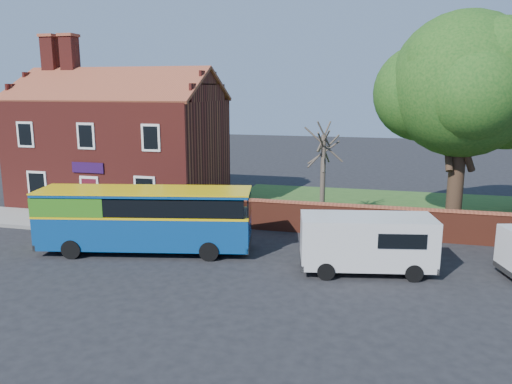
# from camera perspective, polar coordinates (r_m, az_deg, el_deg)

# --- Properties ---
(ground) EXTENTS (120.00, 120.00, 0.00)m
(ground) POSITION_cam_1_polar(r_m,az_deg,el_deg) (21.07, -13.03, -8.63)
(ground) COLOR black
(ground) RESTS_ON ground
(pavement) EXTENTS (18.00, 3.50, 0.12)m
(pavement) POSITION_cam_1_polar(r_m,az_deg,el_deg) (29.27, -20.11, -3.17)
(pavement) COLOR gray
(pavement) RESTS_ON ground
(kerb) EXTENTS (18.00, 0.15, 0.14)m
(kerb) POSITION_cam_1_polar(r_m,az_deg,el_deg) (27.90, -22.13, -4.02)
(kerb) COLOR slate
(kerb) RESTS_ON ground
(grass_strip) EXTENTS (26.00, 12.00, 0.04)m
(grass_strip) POSITION_cam_1_polar(r_m,az_deg,el_deg) (31.52, 20.69, -2.26)
(grass_strip) COLOR #426B28
(grass_strip) RESTS_ON ground
(shop_building) EXTENTS (12.30, 8.13, 10.50)m
(shop_building) POSITION_cam_1_polar(r_m,az_deg,el_deg) (33.47, -15.02, 4.79)
(shop_building) COLOR maroon
(shop_building) RESTS_ON ground
(boundary_wall) EXTENTS (22.00, 0.38, 1.60)m
(boundary_wall) POSITION_cam_1_polar(r_m,az_deg,el_deg) (25.55, 22.20, -3.69)
(boundary_wall) COLOR maroon
(boundary_wall) RESTS_ON ground
(bus) EXTENTS (9.68, 4.24, 2.87)m
(bus) POSITION_cam_1_polar(r_m,az_deg,el_deg) (22.88, -13.27, -2.74)
(bus) COLOR navy
(bus) RESTS_ON ground
(van_near) EXTENTS (5.52, 3.05, 2.29)m
(van_near) POSITION_cam_1_polar(r_m,az_deg,el_deg) (20.40, 12.58, -5.49)
(van_near) COLOR silver
(van_near) RESTS_ON ground
(large_tree) EXTENTS (8.99, 7.12, 10.97)m
(large_tree) POSITION_cam_1_polar(r_m,az_deg,el_deg) (27.24, 22.73, 10.75)
(large_tree) COLOR black
(large_tree) RESTS_ON ground
(bare_tree) EXTENTS (1.97, 2.35, 5.26)m
(bare_tree) POSITION_cam_1_polar(r_m,az_deg,el_deg) (27.19, 7.66, 2.04)
(bare_tree) COLOR #4C4238
(bare_tree) RESTS_ON ground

